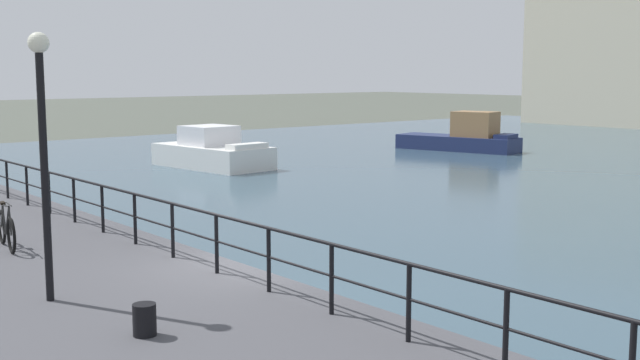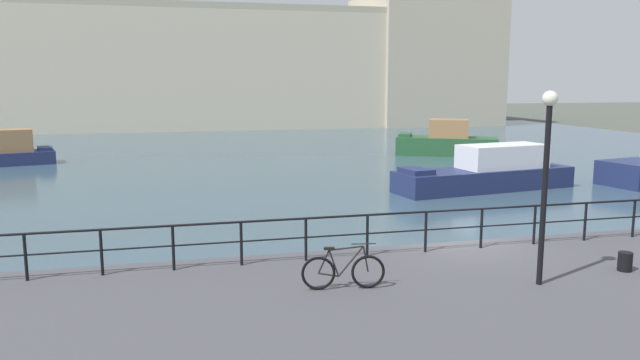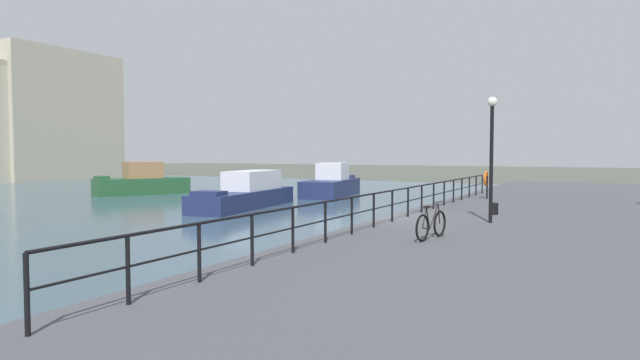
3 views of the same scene
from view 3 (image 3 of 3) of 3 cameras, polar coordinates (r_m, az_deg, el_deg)
name	(u,v)px [view 3 (image 3 of 3)]	position (r m, az deg, el deg)	size (l,w,h in m)	color
ground_plane	(386,243)	(19.35, 7.17, -6.86)	(240.00, 240.00, 0.00)	#4C5147
quay_promenade	(586,245)	(17.94, 26.97, -6.33)	(56.00, 13.00, 0.99)	#47474C
moored_green_narrowboat	(246,193)	(31.92, -8.01, -1.45)	(9.57, 3.74, 2.20)	navy
moored_cabin_cruiser	(332,184)	(40.44, 1.27, -0.47)	(8.03, 4.07, 2.55)	navy
moored_white_yacht	(142,182)	(44.30, -18.85, -0.23)	(7.54, 5.48, 2.60)	#23512D
quay_railing	(400,198)	(18.36, 8.75, -1.96)	(26.70, 0.07, 1.08)	black
parked_bicycle	(431,225)	(14.30, 12.02, -4.77)	(1.76, 0.32, 0.98)	black
mooring_bollard	(494,209)	(20.66, 18.40, -2.98)	(0.32, 0.32, 0.44)	black
life_ring_stand	(486,179)	(27.69, 17.64, 0.06)	(0.75, 0.16, 1.40)	black
quay_lamp_post	(492,141)	(18.07, 18.19, 4.02)	(0.32, 0.32, 4.13)	black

